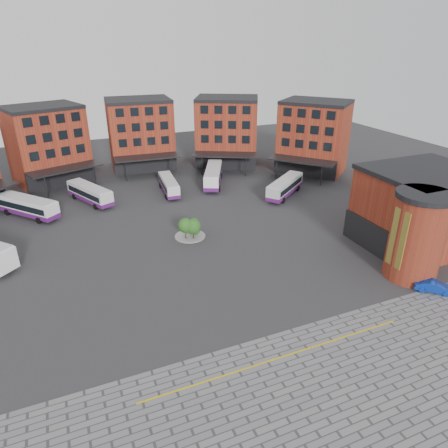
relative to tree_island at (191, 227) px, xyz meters
name	(u,v)px	position (x,y,z in m)	size (l,w,h in m)	color
ground	(206,282)	(-1.98, -11.45, -1.78)	(160.00, 160.00, 0.00)	#28282B
paving_zone	(337,431)	(0.02, -33.45, -1.77)	(50.00, 22.00, 0.02)	slate
yellow_line	(281,357)	(0.02, -25.45, -1.75)	(26.00, 0.15, 0.02)	gold
main_building	(110,149)	(-6.75, 26.80, 5.45)	(94.14, 42.48, 14.60)	maroon
east_building	(420,213)	(26.72, -14.51, 3.52)	(17.40, 15.40, 10.60)	maroon
tree_island	(191,227)	(0.00, 0.00, 0.00)	(4.40, 4.40, 3.24)	gray
bus_b	(28,206)	(-21.46, 17.29, -0.04)	(9.38, 10.32, 3.20)	white
bus_c	(90,193)	(-11.72, 19.76, -0.12)	(6.88, 10.91, 3.06)	silver
bus_d	(169,185)	(2.12, 19.14, -0.28)	(3.08, 9.94, 2.75)	silver
bus_e	(213,175)	(11.33, 20.32, 0.06)	(7.63, 12.07, 3.39)	white
bus_f	(285,187)	(21.02, 9.67, -0.08)	(10.42, 8.78, 3.14)	silver
blue_car	(434,286)	(20.99, -23.11, -1.10)	(1.44, 4.12, 1.36)	#0C2D9D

